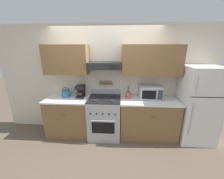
{
  "coord_description": "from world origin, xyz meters",
  "views": [
    {
      "loc": [
        0.35,
        -2.58,
        2.06
      ],
      "look_at": [
        0.17,
        0.27,
        1.17
      ],
      "focal_mm": 22.0,
      "sensor_mm": 36.0,
      "label": 1
    }
  ],
  "objects_px": {
    "coffee_maker": "(80,91)",
    "utensil_crock": "(128,95)",
    "tea_kettle": "(66,93)",
    "stove_range": "(105,117)",
    "microwave": "(150,92)",
    "refrigerator": "(198,105)"
  },
  "relations": [
    {
      "from": "coffee_maker",
      "to": "utensil_crock",
      "type": "height_order",
      "value": "utensil_crock"
    },
    {
      "from": "tea_kettle",
      "to": "utensil_crock",
      "type": "height_order",
      "value": "utensil_crock"
    },
    {
      "from": "stove_range",
      "to": "coffee_maker",
      "type": "xyz_separation_m",
      "value": [
        -0.59,
        0.16,
        0.58
      ]
    },
    {
      "from": "stove_range",
      "to": "tea_kettle",
      "type": "xyz_separation_m",
      "value": [
        -0.93,
        0.13,
        0.53
      ]
    },
    {
      "from": "microwave",
      "to": "utensil_crock",
      "type": "relative_size",
      "value": 1.69
    },
    {
      "from": "refrigerator",
      "to": "tea_kettle",
      "type": "distance_m",
      "value": 2.99
    },
    {
      "from": "tea_kettle",
      "to": "microwave",
      "type": "distance_m",
      "value": 1.96
    },
    {
      "from": "tea_kettle",
      "to": "stove_range",
      "type": "bearing_deg",
      "value": -7.99
    },
    {
      "from": "stove_range",
      "to": "refrigerator",
      "type": "relative_size",
      "value": 0.63
    },
    {
      "from": "microwave",
      "to": "coffee_maker",
      "type": "bearing_deg",
      "value": 179.54
    },
    {
      "from": "refrigerator",
      "to": "microwave",
      "type": "bearing_deg",
      "value": 171.11
    },
    {
      "from": "microwave",
      "to": "tea_kettle",
      "type": "bearing_deg",
      "value": -179.48
    },
    {
      "from": "coffee_maker",
      "to": "microwave",
      "type": "relative_size",
      "value": 0.57
    },
    {
      "from": "stove_range",
      "to": "coffee_maker",
      "type": "distance_m",
      "value": 0.84
    },
    {
      "from": "refrigerator",
      "to": "microwave",
      "type": "xyz_separation_m",
      "value": [
        -1.01,
        0.16,
        0.22
      ]
    },
    {
      "from": "microwave",
      "to": "utensil_crock",
      "type": "distance_m",
      "value": 0.5
    },
    {
      "from": "stove_range",
      "to": "utensil_crock",
      "type": "xyz_separation_m",
      "value": [
        0.54,
        0.13,
        0.52
      ]
    },
    {
      "from": "utensil_crock",
      "to": "tea_kettle",
      "type": "bearing_deg",
      "value": -180.0
    },
    {
      "from": "tea_kettle",
      "to": "microwave",
      "type": "bearing_deg",
      "value": 0.52
    },
    {
      "from": "stove_range",
      "to": "microwave",
      "type": "distance_m",
      "value": 1.2
    },
    {
      "from": "stove_range",
      "to": "utensil_crock",
      "type": "bearing_deg",
      "value": 13.6
    },
    {
      "from": "microwave",
      "to": "utensil_crock",
      "type": "height_order",
      "value": "microwave"
    }
  ]
}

